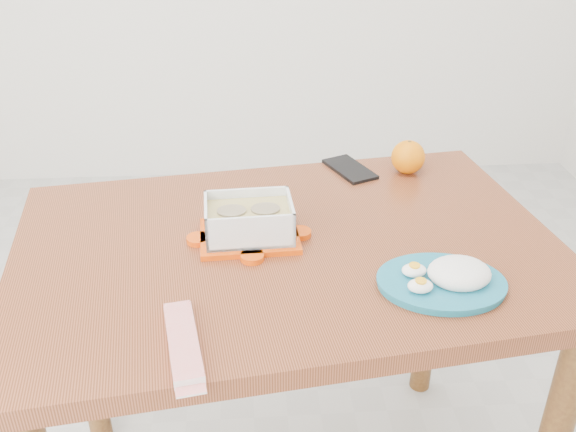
{
  "coord_description": "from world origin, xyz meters",
  "views": [
    {
      "loc": [
        0.1,
        -1.23,
        1.41
      ],
      "look_at": [
        0.18,
        -0.16,
        0.81
      ],
      "focal_mm": 40.0,
      "sensor_mm": 36.0,
      "label": 1
    }
  ],
  "objects": [
    {
      "name": "rice_plate",
      "position": [
        0.45,
        -0.33,
        0.77
      ],
      "size": [
        0.25,
        0.25,
        0.06
      ],
      "rotation": [
        0.0,
        0.0,
        -0.11
      ],
      "color": "#196E8A",
      "rests_on": "dining_table"
    },
    {
      "name": "candy_bar",
      "position": [
        -0.01,
        -0.46,
        0.76
      ],
      "size": [
        0.08,
        0.19,
        0.02
      ],
      "primitive_type": "cube",
      "rotation": [
        0.0,
        0.0,
        1.75
      ],
      "color": "red",
      "rests_on": "dining_table"
    },
    {
      "name": "orange_fruit",
      "position": [
        0.48,
        0.14,
        0.79
      ],
      "size": [
        0.08,
        0.08,
        0.08
      ],
      "primitive_type": "sphere",
      "color": "orange",
      "rests_on": "dining_table"
    },
    {
      "name": "dining_table",
      "position": [
        0.18,
        -0.16,
        0.64
      ],
      "size": [
        1.15,
        0.85,
        0.75
      ],
      "rotation": [
        0.0,
        0.0,
        0.13
      ],
      "color": "brown",
      "rests_on": "ground"
    },
    {
      "name": "food_container",
      "position": [
        0.1,
        -0.14,
        0.79
      ],
      "size": [
        0.2,
        0.16,
        0.08
      ],
      "rotation": [
        0.0,
        0.0,
        0.05
      ],
      "color": "#E04506",
      "rests_on": "dining_table"
    },
    {
      "name": "smartphone",
      "position": [
        0.35,
        0.16,
        0.75
      ],
      "size": [
        0.12,
        0.16,
        0.01
      ],
      "primitive_type": "cube",
      "rotation": [
        0.0,
        0.0,
        0.41
      ],
      "color": "black",
      "rests_on": "dining_table"
    }
  ]
}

